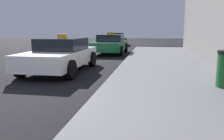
# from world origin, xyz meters

# --- Properties ---
(sidewalk) EXTENTS (4.00, 32.00, 0.15)m
(sidewalk) POSITION_xyz_m (4.00, 0.00, 0.07)
(sidewalk) COLOR slate
(sidewalk) RESTS_ON ground_plane
(car_white) EXTENTS (1.99, 4.25, 1.43)m
(car_white) POSITION_xyz_m (-0.17, 4.85, 0.65)
(car_white) COLOR white
(car_white) RESTS_ON ground_plane
(car_green) EXTENTS (2.03, 4.16, 1.43)m
(car_green) POSITION_xyz_m (0.56, 11.57, 0.65)
(car_green) COLOR #196638
(car_green) RESTS_ON ground_plane
(car_yellow) EXTENTS (1.96, 4.35, 1.27)m
(car_yellow) POSITION_xyz_m (-0.39, 19.85, 0.65)
(car_yellow) COLOR yellow
(car_yellow) RESTS_ON ground_plane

